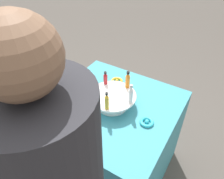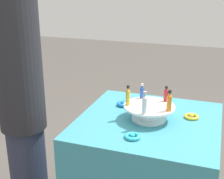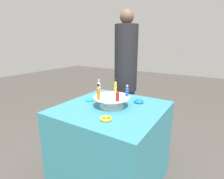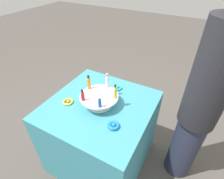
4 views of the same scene
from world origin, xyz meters
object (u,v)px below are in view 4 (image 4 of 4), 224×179
at_px(display_stand, 99,99).
at_px(ribbon_bow_blue, 114,125).
at_px(bottle_red, 83,96).
at_px(ribbon_bow_gold, 68,102).
at_px(bottle_clear, 107,81).
at_px(bottle_orange, 89,83).
at_px(ribbon_bow_teal, 117,88).
at_px(person_figure, 201,107).
at_px(bottle_gold, 115,92).
at_px(bottle_blue, 100,102).

height_order(display_stand, ribbon_bow_blue, display_stand).
xyz_separation_m(bottle_red, ribbon_bow_gold, (0.16, 0.00, -0.12)).
height_order(bottle_clear, ribbon_bow_gold, bottle_clear).
xyz_separation_m(bottle_orange, ribbon_bow_teal, (-0.15, -0.21, -0.13)).
xyz_separation_m(ribbon_bow_teal, person_figure, (-0.67, 0.01, 0.07)).
relative_size(bottle_red, ribbon_bow_teal, 1.11).
xyz_separation_m(ribbon_bow_blue, ribbon_bow_gold, (0.44, -0.05, -0.00)).
distance_m(display_stand, ribbon_bow_blue, 0.26).
relative_size(display_stand, ribbon_bow_gold, 3.44).
xyz_separation_m(bottle_gold, bottle_red, (0.20, 0.14, -0.01)).
distance_m(bottle_clear, bottle_orange, 0.15).
bearing_deg(ribbon_bow_gold, person_figure, -159.82).
height_order(bottle_clear, bottle_orange, bottle_clear).
relative_size(ribbon_bow_blue, ribbon_bow_gold, 0.97).
bearing_deg(ribbon_bow_gold, bottle_orange, -128.65).
bearing_deg(person_figure, bottle_orange, -5.30).
relative_size(bottle_blue, bottle_clear, 0.72).
height_order(bottle_blue, ribbon_bow_blue, bottle_blue).
distance_m(display_stand, bottle_gold, 0.15).
bearing_deg(bottle_red, display_stand, -127.43).
bearing_deg(display_stand, bottle_gold, -163.43).
bearing_deg(display_stand, ribbon_bow_blue, 143.80).
xyz_separation_m(display_stand, bottle_gold, (-0.12, -0.04, 0.09)).
xyz_separation_m(bottle_blue, bottle_gold, (-0.05, -0.14, 0.01)).
height_order(bottle_blue, bottle_clear, bottle_clear).
bearing_deg(bottle_clear, bottle_blue, 106.57).
bearing_deg(person_figure, ribbon_bow_blue, 19.49).
height_order(bottle_orange, ribbon_bow_teal, bottle_orange).
bearing_deg(bottle_orange, ribbon_bow_blue, 149.30).
height_order(bottle_orange, ribbon_bow_gold, bottle_orange).
distance_m(display_stand, person_figure, 0.74).
bearing_deg(ribbon_bow_teal, bottle_orange, 55.57).
bearing_deg(bottle_orange, bottle_blue, 142.57).
bearing_deg(ribbon_bow_teal, person_figure, 178.76).
distance_m(bottle_blue, ribbon_bow_gold, 0.33).
xyz_separation_m(display_stand, bottle_orange, (0.12, -0.04, 0.09)).
bearing_deg(ribbon_bow_teal, display_stand, 83.80).
bearing_deg(person_figure, bottle_red, 4.70).
xyz_separation_m(display_stand, person_figure, (-0.70, -0.24, 0.03)).
distance_m(bottle_clear, ribbon_bow_teal, 0.19).
height_order(display_stand, bottle_red, bottle_red).
height_order(bottle_gold, ribbon_bow_teal, bottle_gold).
bearing_deg(bottle_gold, bottle_orange, -1.43).
distance_m(ribbon_bow_blue, ribbon_bow_gold, 0.44).
height_order(display_stand, ribbon_bow_teal, display_stand).
xyz_separation_m(bottle_red, ribbon_bow_blue, (-0.28, 0.05, -0.12)).
xyz_separation_m(bottle_gold, bottle_orange, (0.24, -0.01, 0.00)).
distance_m(bottle_clear, ribbon_bow_blue, 0.37).
bearing_deg(bottle_gold, bottle_red, 34.57).
bearing_deg(ribbon_bow_teal, ribbon_bow_blue, 113.80).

